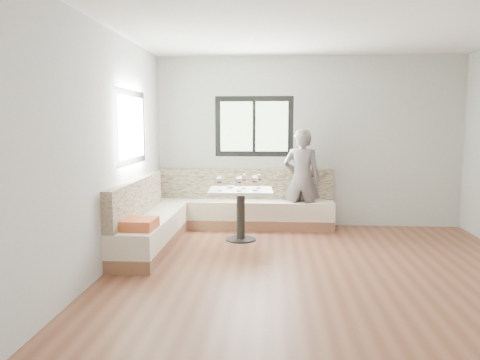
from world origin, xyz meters
TOP-DOWN VIEW (x-y plane):
  - room at (-0.08, 0.08)m, footprint 5.01×5.01m
  - banquette at (-1.59, 1.62)m, footprint 2.90×2.80m
  - table at (-1.05, 1.39)m, footprint 0.95×0.76m
  - person at (-0.12, 2.18)m, footprint 0.66×0.50m
  - olive_ramekin at (-1.21, 1.50)m, footprint 0.10×0.10m
  - wine_glass_a at (-1.33, 1.20)m, footprint 0.10×0.10m
  - wine_glass_b at (-1.06, 1.20)m, footprint 0.10×0.10m
  - wine_glass_c at (-0.84, 1.29)m, footprint 0.10×0.10m
  - wine_glass_d at (-1.01, 1.50)m, footprint 0.10×0.10m
  - wine_glass_e at (-0.79, 1.53)m, footprint 0.10×0.10m

SIDE VIEW (x-z plane):
  - banquette at x=-1.59m, z-range -0.14..0.81m
  - table at x=-1.05m, z-range 0.19..0.94m
  - olive_ramekin at x=-1.21m, z-range 0.75..0.79m
  - person at x=-0.12m, z-range 0.00..1.62m
  - wine_glass_a at x=-1.33m, z-range 0.79..1.01m
  - wine_glass_b at x=-1.06m, z-range 0.79..1.01m
  - wine_glass_c at x=-0.84m, z-range 0.79..1.01m
  - wine_glass_d at x=-1.01m, z-range 0.79..1.01m
  - wine_glass_e at x=-0.79m, z-range 0.79..1.01m
  - room at x=-0.08m, z-range 0.01..2.82m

